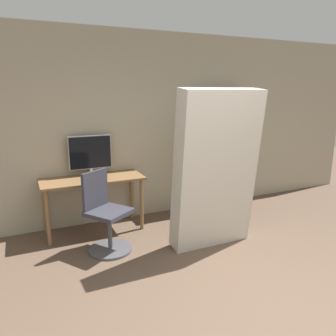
% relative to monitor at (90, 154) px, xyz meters
% --- Properties ---
extents(wall_back, '(8.00, 0.06, 2.70)m').
position_rel_monitor_xyz_m(wall_back, '(0.88, 0.13, 0.31)').
color(wall_back, tan).
rests_on(wall_back, ground).
extents(desk, '(1.34, 0.56, 0.74)m').
position_rel_monitor_xyz_m(desk, '(-0.03, -0.18, -0.40)').
color(desk, brown).
rests_on(desk, ground).
extents(monitor, '(0.58, 0.17, 0.54)m').
position_rel_monitor_xyz_m(monitor, '(0.00, 0.00, 0.00)').
color(monitor, '#B7B7BC').
rests_on(monitor, desk).
extents(office_chair, '(0.61, 0.61, 0.96)m').
position_rel_monitor_xyz_m(office_chair, '(-0.02, -0.80, -0.64)').
color(office_chair, '#4C4C51').
rests_on(office_chair, ground).
extents(bookshelf, '(0.81, 0.27, 1.86)m').
position_rel_monitor_xyz_m(bookshelf, '(1.96, 0.00, -0.10)').
color(bookshelf, black).
rests_on(bookshelf, ground).
extents(mattress_near, '(1.01, 0.45, 1.91)m').
position_rel_monitor_xyz_m(mattress_near, '(1.22, -1.24, -0.09)').
color(mattress_near, beige).
rests_on(mattress_near, ground).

